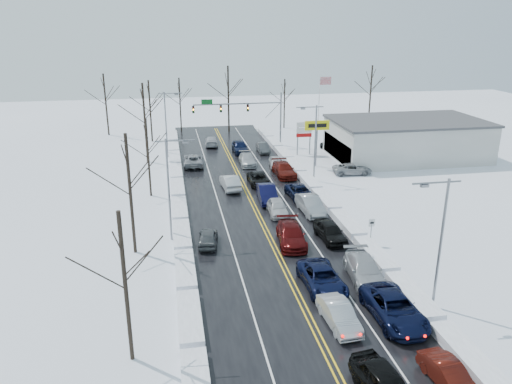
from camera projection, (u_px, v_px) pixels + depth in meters
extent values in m
plane|color=white|center=(259.00, 216.00, 48.72)|extent=(160.00, 160.00, 0.00)
cube|color=black|center=(255.00, 209.00, 50.58)|extent=(14.00, 84.00, 0.01)
cube|color=white|center=(180.00, 214.00, 49.32)|extent=(1.49, 72.00, 0.64)
cube|color=white|center=(327.00, 204.00, 51.85)|extent=(1.49, 72.00, 0.64)
cylinder|color=slate|center=(281.00, 119.00, 74.86)|extent=(0.24, 0.24, 8.00)
cylinder|color=slate|center=(238.00, 104.00, 72.95)|extent=(13.00, 0.18, 0.18)
cylinder|color=slate|center=(273.00, 110.00, 74.20)|extent=(2.33, 0.10, 2.33)
cube|color=#0C591E|center=(207.00, 102.00, 72.07)|extent=(1.60, 0.08, 0.70)
cube|color=black|center=(248.00, 108.00, 73.42)|extent=(0.32, 0.25, 1.05)
sphere|color=#3F0705|center=(248.00, 106.00, 73.17)|extent=(0.20, 0.20, 0.20)
sphere|color=orange|center=(248.00, 108.00, 73.27)|extent=(0.22, 0.22, 0.22)
sphere|color=black|center=(248.00, 110.00, 73.37)|extent=(0.20, 0.20, 0.20)
cube|color=black|center=(221.00, 109.00, 72.75)|extent=(0.32, 0.25, 1.05)
sphere|color=#3F0705|center=(221.00, 107.00, 72.50)|extent=(0.20, 0.20, 0.20)
sphere|color=orange|center=(221.00, 109.00, 72.60)|extent=(0.22, 0.22, 0.22)
sphere|color=black|center=(221.00, 111.00, 72.70)|extent=(0.20, 0.20, 0.20)
cube|color=black|center=(193.00, 110.00, 72.09)|extent=(0.32, 0.25, 1.05)
sphere|color=#3F0705|center=(193.00, 108.00, 71.84)|extent=(0.20, 0.20, 0.20)
sphere|color=orange|center=(193.00, 110.00, 71.94)|extent=(0.22, 0.22, 0.22)
sphere|color=black|center=(193.00, 112.00, 72.04)|extent=(0.20, 0.20, 0.20)
cylinder|color=slate|center=(316.00, 145.00, 64.43)|extent=(0.20, 0.20, 5.60)
cube|color=yellow|center=(317.00, 125.00, 63.57)|extent=(3.20, 0.30, 1.20)
cube|color=black|center=(317.00, 126.00, 63.42)|extent=(2.40, 0.04, 0.50)
cylinder|color=slate|center=(298.00, 141.00, 70.12)|extent=(0.16, 0.16, 4.00)
cylinder|color=slate|center=(310.00, 140.00, 70.42)|extent=(0.16, 0.16, 4.00)
cube|color=white|center=(304.00, 125.00, 69.51)|extent=(2.20, 0.22, 0.70)
cube|color=white|center=(304.00, 130.00, 69.78)|extent=(2.20, 0.22, 0.70)
cube|color=#B00D0D|center=(304.00, 135.00, 70.01)|extent=(2.20, 0.22, 0.50)
cylinder|color=slate|center=(371.00, 232.00, 42.29)|extent=(0.08, 0.08, 2.20)
cube|color=white|center=(372.00, 223.00, 41.99)|extent=(0.55, 0.05, 0.70)
cube|color=black|center=(372.00, 223.00, 41.95)|extent=(0.35, 0.02, 0.15)
cylinder|color=silver|center=(319.00, 109.00, 77.47)|extent=(0.14, 0.14, 10.00)
cube|color=beige|center=(406.00, 140.00, 68.63)|extent=(20.00, 12.00, 5.00)
cube|color=#262628|center=(337.00, 149.00, 67.27)|extent=(0.10, 11.00, 2.80)
cube|color=#3F3F42|center=(408.00, 121.00, 67.76)|extent=(20.40, 12.40, 0.30)
cylinder|color=slate|center=(440.00, 246.00, 31.92)|extent=(0.18, 0.18, 9.00)
cylinder|color=slate|center=(437.00, 183.00, 30.38)|extent=(3.20, 0.12, 0.12)
cube|color=slate|center=(424.00, 186.00, 30.29)|extent=(0.50, 0.25, 0.18)
cylinder|color=slate|center=(315.00, 144.00, 57.96)|extent=(0.18, 0.18, 9.00)
cylinder|color=slate|center=(310.00, 107.00, 56.41)|extent=(3.20, 0.12, 0.12)
cube|color=slate|center=(303.00, 109.00, 56.33)|extent=(0.50, 0.25, 0.18)
cylinder|color=slate|center=(169.00, 191.00, 42.11)|extent=(0.18, 0.18, 9.00)
cylinder|color=slate|center=(176.00, 141.00, 40.83)|extent=(3.20, 0.12, 0.12)
cube|color=slate|center=(186.00, 142.00, 41.01)|extent=(0.50, 0.25, 0.18)
cylinder|color=slate|center=(166.00, 125.00, 68.14)|extent=(0.18, 0.18, 9.00)
cylinder|color=slate|center=(170.00, 93.00, 66.87)|extent=(3.20, 0.12, 0.12)
cube|color=slate|center=(176.00, 94.00, 67.05)|extent=(0.50, 0.25, 0.18)
cylinder|color=#2D231C|center=(126.00, 289.00, 26.82)|extent=(0.24, 0.24, 9.00)
cylinder|color=#2D231C|center=(131.00, 195.00, 39.59)|extent=(0.27, 0.27, 10.00)
cylinder|color=#2D231C|center=(148.00, 158.00, 53.02)|extent=(0.23, 0.23, 8.50)
cylinder|color=#2D231C|center=(145.00, 123.00, 65.59)|extent=(0.28, 0.28, 10.50)
cylinder|color=#2D231C|center=(150.00, 111.00, 76.98)|extent=(0.25, 0.25, 9.50)
cylinder|color=#2D231C|center=(106.00, 105.00, 81.27)|extent=(0.27, 0.27, 10.00)
cylinder|color=#2D231C|center=(180.00, 105.00, 84.37)|extent=(0.24, 0.24, 9.00)
cylinder|color=#2D231C|center=(228.00, 99.00, 83.51)|extent=(0.29, 0.29, 11.00)
cylinder|color=#2D231C|center=(284.00, 104.00, 86.98)|extent=(0.23, 0.23, 8.50)
cylinder|color=#2D231C|center=(370.00, 95.00, 89.78)|extent=(0.28, 0.28, 10.50)
imported|color=#AEB1B6|center=(338.00, 325.00, 31.44)|extent=(1.81, 4.49, 1.45)
imported|color=black|center=(322.00, 288.00, 35.73)|extent=(2.70, 5.62, 1.54)
imported|color=#450909|center=(291.00, 243.00, 42.84)|extent=(2.84, 5.75, 1.61)
imported|color=silver|center=(277.00, 214.00, 49.22)|extent=(1.97, 4.49, 1.51)
imported|color=black|center=(267.00, 201.00, 52.81)|extent=(2.07, 5.21, 1.69)
imported|color=black|center=(259.00, 184.00, 58.06)|extent=(2.24, 4.80, 1.33)
imported|color=#AAAEB2|center=(247.00, 165.00, 65.90)|extent=(2.16, 4.99, 1.43)
imported|color=black|center=(240.00, 153.00, 71.94)|extent=(2.10, 5.06, 1.71)
imported|color=black|center=(393.00, 320.00, 31.97)|extent=(2.82, 6.00, 1.66)
imported|color=#9EA1A6|center=(364.00, 279.00, 36.88)|extent=(2.78, 5.73, 1.61)
imported|color=black|center=(330.00, 240.00, 43.50)|extent=(2.18, 4.76, 1.58)
imported|color=gray|center=(310.00, 213.00, 49.58)|extent=(2.01, 5.20, 1.69)
imported|color=black|center=(300.00, 198.00, 53.59)|extent=(2.64, 5.09, 1.37)
imported|color=#4F100A|center=(284.00, 176.00, 61.26)|extent=(2.32, 5.55, 1.60)
imported|color=#BEBDC0|center=(276.00, 167.00, 64.80)|extent=(2.07, 4.19, 1.37)
imported|color=#3B3D40|center=(263.00, 152.00, 72.12)|extent=(1.49, 4.15, 1.36)
imported|color=silver|center=(230.00, 189.00, 56.59)|extent=(2.02, 4.95, 1.60)
imported|color=gray|center=(194.00, 165.00, 65.59)|extent=(2.83, 5.59, 1.51)
imported|color=#ADAFB6|center=(212.00, 145.00, 75.98)|extent=(2.37, 4.94, 1.39)
imported|color=#434749|center=(208.00, 244.00, 42.60)|extent=(2.11, 4.13, 1.35)
imported|color=gray|center=(352.00, 174.00, 61.94)|extent=(4.98, 2.62, 1.33)
imported|color=white|center=(361.00, 164.00, 66.42)|extent=(2.18, 5.03, 1.44)
imported|color=black|center=(330.00, 151.00, 73.02)|extent=(2.16, 4.62, 1.53)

